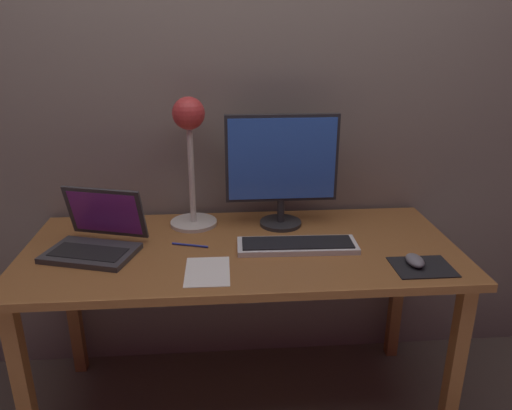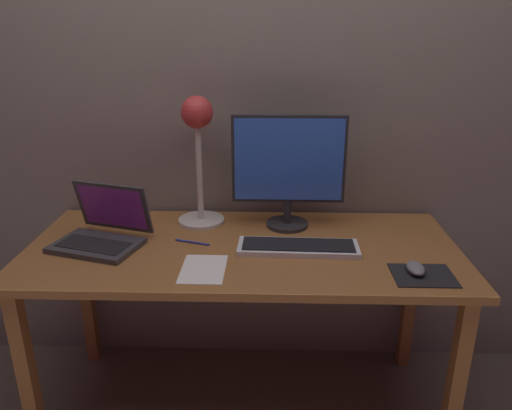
{
  "view_description": "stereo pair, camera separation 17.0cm",
  "coord_description": "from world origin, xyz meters",
  "px_view_note": "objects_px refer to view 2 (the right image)",
  "views": [
    {
      "loc": [
        -0.07,
        -1.65,
        1.51
      ],
      "look_at": [
        0.05,
        -0.05,
        0.92
      ],
      "focal_mm": 34.17,
      "sensor_mm": 36.0,
      "label": 1
    },
    {
      "loc": [
        0.1,
        -1.65,
        1.51
      ],
      "look_at": [
        0.05,
        -0.05,
        0.92
      ],
      "focal_mm": 34.17,
      "sensor_mm": 36.0,
      "label": 2
    }
  ],
  "objects_px": {
    "keyboard_main": "(298,247)",
    "monitor": "(289,165)",
    "pen": "(192,242)",
    "mouse": "(416,268)",
    "desk_lamp": "(198,139)",
    "laptop": "(104,227)"
  },
  "relations": [
    {
      "from": "keyboard_main",
      "to": "pen",
      "type": "relative_size",
      "value": 3.17
    },
    {
      "from": "laptop",
      "to": "mouse",
      "type": "bearing_deg",
      "value": -11.42
    },
    {
      "from": "monitor",
      "to": "keyboard_main",
      "type": "height_order",
      "value": "monitor"
    },
    {
      "from": "monitor",
      "to": "mouse",
      "type": "height_order",
      "value": "monitor"
    },
    {
      "from": "pen",
      "to": "keyboard_main",
      "type": "bearing_deg",
      "value": -7.03
    },
    {
      "from": "monitor",
      "to": "desk_lamp",
      "type": "bearing_deg",
      "value": 174.9
    },
    {
      "from": "monitor",
      "to": "mouse",
      "type": "distance_m",
      "value": 0.62
    },
    {
      "from": "laptop",
      "to": "monitor",
      "type": "bearing_deg",
      "value": 14.22
    },
    {
      "from": "monitor",
      "to": "mouse",
      "type": "bearing_deg",
      "value": -44.16
    },
    {
      "from": "monitor",
      "to": "laptop",
      "type": "bearing_deg",
      "value": -165.78
    },
    {
      "from": "monitor",
      "to": "mouse",
      "type": "xyz_separation_m",
      "value": [
        0.41,
        -0.4,
        -0.24
      ]
    },
    {
      "from": "mouse",
      "to": "desk_lamp",
      "type": "bearing_deg",
      "value": 150.71
    },
    {
      "from": "pen",
      "to": "laptop",
      "type": "bearing_deg",
      "value": 179.3
    },
    {
      "from": "desk_lamp",
      "to": "mouse",
      "type": "bearing_deg",
      "value": -29.29
    },
    {
      "from": "laptop",
      "to": "pen",
      "type": "height_order",
      "value": "laptop"
    },
    {
      "from": "keyboard_main",
      "to": "monitor",
      "type": "bearing_deg",
      "value": 98.15
    },
    {
      "from": "mouse",
      "to": "pen",
      "type": "relative_size",
      "value": 0.69
    },
    {
      "from": "monitor",
      "to": "mouse",
      "type": "relative_size",
      "value": 4.74
    },
    {
      "from": "pen",
      "to": "desk_lamp",
      "type": "bearing_deg",
      "value": 88.45
    },
    {
      "from": "pen",
      "to": "monitor",
      "type": "bearing_deg",
      "value": 26.37
    },
    {
      "from": "keyboard_main",
      "to": "laptop",
      "type": "bearing_deg",
      "value": 175.84
    },
    {
      "from": "keyboard_main",
      "to": "pen",
      "type": "height_order",
      "value": "keyboard_main"
    }
  ]
}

